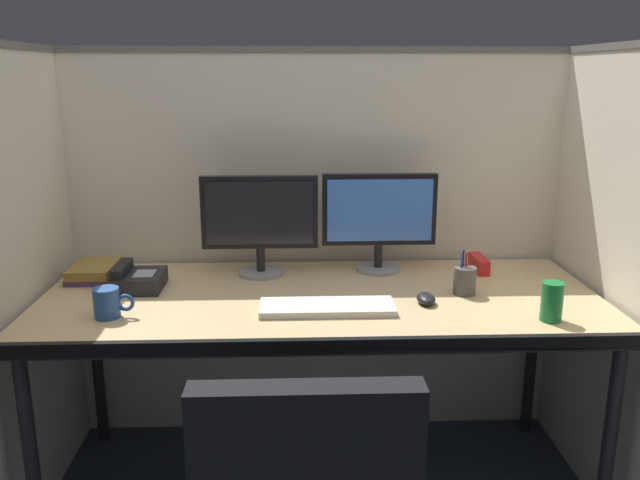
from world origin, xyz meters
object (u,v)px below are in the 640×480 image
object	(u,v)px
pen_cup	(465,280)
coffee_mug	(108,303)
desk	(321,309)
desk_phone	(137,279)
monitor_left	(260,218)
red_stapler	(479,264)
keyboard_main	(327,307)
computer_mouse	(426,299)
monitor_right	(379,216)
soda_can	(552,302)
book_stack	(93,272)

from	to	relation	value
pen_cup	coffee_mug	distance (m)	1.17
desk	desk_phone	size ratio (longest dim) A/B	10.00
monitor_left	red_stapler	xyz separation A→B (m)	(0.83, 0.01, -0.19)
keyboard_main	computer_mouse	bearing A→B (deg)	9.01
desk	monitor_left	xyz separation A→B (m)	(-0.22, 0.25, 0.27)
red_stapler	coffee_mug	size ratio (longest dim) A/B	1.19
monitor_right	soda_can	world-z (taller)	monitor_right
monitor_left	monitor_right	xyz separation A→B (m)	(0.45, 0.03, 0.00)
coffee_mug	red_stapler	bearing A→B (deg)	18.81
computer_mouse	desk_phone	distance (m)	1.00
monitor_left	soda_can	distance (m)	1.05
desk_phone	pen_cup	distance (m)	1.14
desk_phone	red_stapler	world-z (taller)	desk_phone
monitor_left	book_stack	distance (m)	0.64
computer_mouse	coffee_mug	bearing A→B (deg)	-175.25
keyboard_main	red_stapler	distance (m)	0.73
monitor_right	red_stapler	bearing A→B (deg)	-3.27
soda_can	keyboard_main	bearing A→B (deg)	170.64
desk	soda_can	distance (m)	0.75
desk_phone	soda_can	world-z (taller)	soda_can
monitor_left	computer_mouse	bearing A→B (deg)	-31.51
keyboard_main	desk_phone	bearing A→B (deg)	159.55
soda_can	book_stack	world-z (taller)	soda_can
keyboard_main	pen_cup	distance (m)	0.50
monitor_right	book_stack	distance (m)	1.08
keyboard_main	red_stapler	size ratio (longest dim) A/B	2.87
pen_cup	red_stapler	world-z (taller)	pen_cup
keyboard_main	desk_phone	world-z (taller)	desk_phone
computer_mouse	coffee_mug	xyz separation A→B (m)	(-1.01, -0.08, 0.03)
keyboard_main	desk	bearing A→B (deg)	95.78
monitor_right	keyboard_main	bearing A→B (deg)	-116.96
keyboard_main	soda_can	world-z (taller)	soda_can
pen_cup	monitor_right	bearing A→B (deg)	132.45
desk_phone	red_stapler	bearing A→B (deg)	7.26
monitor_right	coffee_mug	bearing A→B (deg)	-152.93
monitor_right	coffee_mug	world-z (taller)	monitor_right
monitor_left	book_stack	world-z (taller)	monitor_left
soda_can	red_stapler	distance (m)	0.52
monitor_left	soda_can	bearing A→B (deg)	-29.08
desk	monitor_right	world-z (taller)	monitor_right
monitor_left	coffee_mug	xyz separation A→B (m)	(-0.45, -0.43, -0.17)
monitor_left	computer_mouse	size ratio (longest dim) A/B	4.48
pen_cup	soda_can	size ratio (longest dim) A/B	1.26
monitor_right	red_stapler	world-z (taller)	monitor_right
pen_cup	desk_phone	bearing A→B (deg)	174.84
monitor_left	monitor_right	size ratio (longest dim) A/B	1.00
keyboard_main	computer_mouse	world-z (taller)	computer_mouse
monitor_right	coffee_mug	distance (m)	1.02
soda_can	book_stack	bearing A→B (deg)	162.54
monitor_left	desk_phone	world-z (taller)	monitor_left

